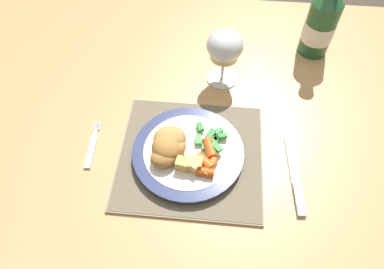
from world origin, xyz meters
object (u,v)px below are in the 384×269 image
at_px(bottle, 321,22).
at_px(fork, 92,148).
at_px(dining_table, 194,131).
at_px(table_knife, 296,181).
at_px(wine_glass, 225,48).
at_px(dinner_plate, 189,153).

bearing_deg(bottle, fork, -144.25).
height_order(dining_table, fork, fork).
relative_size(table_knife, bottle, 0.78).
bearing_deg(bottle, table_knife, -100.33).
xyz_separation_m(table_knife, bottle, (0.08, 0.41, 0.09)).
bearing_deg(wine_glass, dining_table, -120.62).
distance_m(dinner_plate, table_knife, 0.23).
height_order(dinner_plate, fork, dinner_plate).
distance_m(wine_glass, bottle, 0.27).
height_order(dining_table, dinner_plate, dinner_plate).
bearing_deg(table_knife, wine_glass, 120.51).
distance_m(dining_table, table_knife, 0.30).
xyz_separation_m(fork, wine_glass, (0.27, 0.24, 0.10)).
height_order(wine_glass, bottle, bottle).
bearing_deg(bottle, dinner_plate, -128.89).
bearing_deg(dining_table, bottle, 38.15).
xyz_separation_m(dinner_plate, fork, (-0.21, 0.00, -0.01)).
relative_size(fork, table_knife, 0.66).
relative_size(wine_glass, bottle, 0.60).
bearing_deg(wine_glass, table_knife, -59.49).
bearing_deg(table_knife, fork, 174.62).
bearing_deg(table_knife, dining_table, 142.45).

